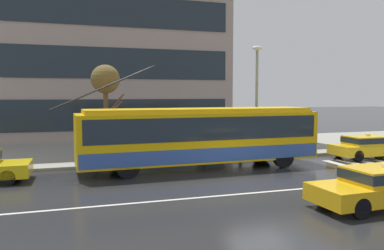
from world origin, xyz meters
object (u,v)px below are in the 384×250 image
Objects in this scene: pedestrian_waiting_by_pole at (258,125)px; street_lamp at (257,90)px; taxi_oncoming_near at (383,185)px; bus_shelter at (167,122)px; street_tree_bare at (106,82)px; pedestrian_approaching_curb at (94,130)px; trolleybus at (201,136)px; pedestrian_walking_past at (241,124)px; pedestrian_at_shelter at (205,139)px; taxi_ahead_of_bus at (369,146)px.

pedestrian_waiting_by_pole is 0.32× the size of street_lamp.
bus_shelter is at bearing 109.28° from taxi_oncoming_near.
pedestrian_waiting_by_pole is 0.40× the size of street_tree_bare.
bus_shelter is 1.99× the size of pedestrian_approaching_curb.
street_lamp reaches higher than bus_shelter.
trolleybus reaches higher than taxi_oncoming_near.
pedestrian_approaching_curb is 9.02m from pedestrian_walking_past.
bus_shelter is at bearing 163.52° from street_lamp.
pedestrian_walking_past is 1.19m from pedestrian_waiting_by_pole.
bus_shelter is at bearing -0.35° from street_tree_bare.
pedestrian_walking_past is 2.65m from street_lamp.
street_lamp is (0.18, -1.63, 2.08)m from pedestrian_walking_past.
trolleybus reaches higher than pedestrian_at_shelter.
street_tree_bare is (-3.43, 0.02, 2.24)m from bus_shelter.
street_lamp is (4.25, 2.50, 2.23)m from trolleybus.
pedestrian_walking_past is at bearing 122.21° from pedestrian_waiting_by_pole.
pedestrian_at_shelter is 4.12m from street_lamp.
pedestrian_at_shelter is at bearing 173.78° from street_lamp.
trolleybus is 8.03× the size of pedestrian_at_shelter.
taxi_ahead_of_bus is 2.21× the size of pedestrian_waiting_by_pole.
pedestrian_at_shelter is at bearing 2.03° from pedestrian_approaching_curb.
pedestrian_approaching_curb is 0.33× the size of street_lamp.
taxi_oncoming_near is 2.34× the size of pedestrian_waiting_by_pole.
street_lamp is at bearing -0.74° from pedestrian_approaching_curb.
trolleybus is 5.41m from street_lamp.
taxi_oncoming_near is 1.14× the size of bus_shelter.
trolleybus is at bearing -179.97° from taxi_ahead_of_bus.
taxi_ahead_of_bus is at bearing -23.40° from street_lamp.
pedestrian_approaching_curb is (-6.04, -0.21, 0.72)m from pedestrian_at_shelter.
pedestrian_approaching_curb is at bearing 179.26° from street_lamp.
pedestrian_at_shelter is (1.21, 2.83, -0.54)m from trolleybus.
pedestrian_waiting_by_pole is 9.16m from street_tree_bare.
street_tree_bare is (0.75, 1.35, 2.45)m from pedestrian_approaching_curb.
street_tree_bare is (-5.29, 1.14, 3.17)m from pedestrian_at_shelter.
taxi_oncoming_near is at bearing -51.50° from pedestrian_approaching_curb.
pedestrian_waiting_by_pole is (3.49, 0.28, 0.71)m from pedestrian_at_shelter.
trolleybus is 3.08× the size of bus_shelter.
pedestrian_waiting_by_pole reaches higher than taxi_ahead_of_bus.
taxi_oncoming_near is 1.06× the size of taxi_ahead_of_bus.
pedestrian_at_shelter is at bearing 162.20° from taxi_ahead_of_bus.
pedestrian_approaching_curb is at bearing 128.50° from taxi_oncoming_near.
pedestrian_approaching_curb is (-4.18, -1.33, -0.21)m from bus_shelter.
street_lamp reaches higher than taxi_oncoming_near.
pedestrian_waiting_by_pole is at bearing 83.50° from taxi_oncoming_near.
trolleybus is 10.05m from taxi_ahead_of_bus.
street_tree_bare reaches higher than taxi_ahead_of_bus.
taxi_oncoming_near is at bearing -70.72° from bus_shelter.
pedestrian_at_shelter reaches higher than taxi_oncoming_near.
pedestrian_at_shelter is at bearing -155.61° from pedestrian_walking_past.
taxi_oncoming_near is 2.36× the size of pedestrian_walking_past.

